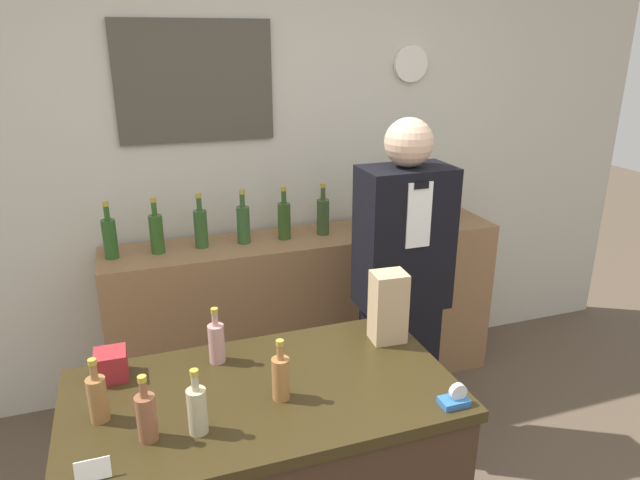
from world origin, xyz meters
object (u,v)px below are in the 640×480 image
(paper_bag, at_px, (388,307))
(tape_dispenser, at_px, (455,398))
(shopkeeper, at_px, (401,293))
(potted_plant, at_px, (429,190))

(paper_bag, relative_size, tape_dispenser, 3.05)
(shopkeeper, height_order, paper_bag, shopkeeper)
(potted_plant, distance_m, paper_bag, 1.42)
(shopkeeper, relative_size, potted_plant, 4.64)
(shopkeeper, relative_size, tape_dispenser, 18.71)
(potted_plant, relative_size, paper_bag, 1.32)
(potted_plant, bearing_deg, shopkeeper, -127.70)
(shopkeeper, distance_m, potted_plant, 0.86)
(shopkeeper, bearing_deg, tape_dispenser, -107.55)
(paper_bag, xyz_separation_m, tape_dispenser, (0.02, -0.44, -0.11))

